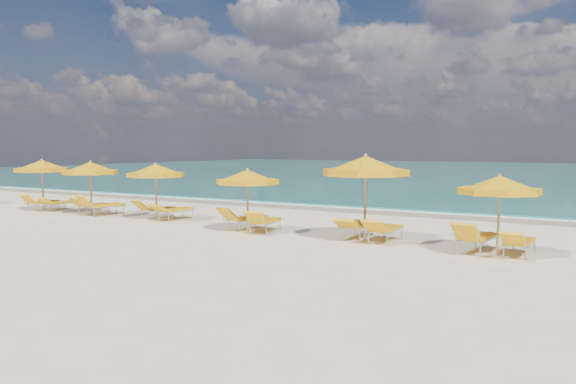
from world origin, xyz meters
The scene contains 23 objects.
ground_plane centered at (0.00, 0.00, 0.00)m, with size 120.00×120.00×0.00m, color beige.
ocean centered at (0.00, 48.00, 0.00)m, with size 120.00×80.00×0.30m, color #12685A.
wet_sand_band centered at (0.00, 7.40, 0.00)m, with size 120.00×2.60×0.01m, color tan.
foam_line centered at (0.00, 8.20, 0.00)m, with size 120.00×1.20×0.03m, color white.
whitecap_near centered at (-6.00, 17.00, 0.00)m, with size 14.00×0.36×0.05m, color white.
umbrella_1 centered at (-11.48, 0.10, 1.95)m, with size 2.90×2.90×2.28m.
umbrella_2 centered at (-8.49, 0.14, 1.90)m, with size 2.69×2.69×2.23m.
umbrella_3 centered at (-5.09, 0.31, 1.87)m, with size 2.49×2.49×2.20m.
umbrella_4 centered at (-0.37, -0.48, 1.79)m, with size 2.70×2.70×2.10m.
umbrella_5 centered at (3.60, -0.19, 2.21)m, with size 3.06×3.06×2.59m.
umbrella_6 centered at (7.38, -0.48, 1.80)m, with size 2.76×2.76×2.11m.
lounger_1_left centered at (-11.95, 0.39, 0.21)m, with size 0.63×1.70×0.79m.
lounger_1_right centered at (-11.08, 0.60, 0.20)m, with size 0.71×1.76×0.68m.
lounger_2_left centered at (-8.94, 0.62, 0.21)m, with size 0.62×1.72×0.74m.
lounger_2_right centered at (-8.04, 0.40, 0.24)m, with size 1.03×2.01×0.92m.
lounger_3_left centered at (-5.59, 0.87, 0.21)m, with size 0.89×1.79×0.77m.
lounger_3_right centered at (-4.58, 0.76, 0.23)m, with size 0.79×1.98×0.72m.
lounger_4_left centered at (-0.79, 0.05, 0.23)m, with size 0.98×1.96×0.84m.
lounger_4_right centered at (0.14, -0.22, 0.23)m, with size 0.92×1.90×0.83m.
lounger_5_left centered at (3.12, 0.32, 0.24)m, with size 0.81×2.12×0.75m.
lounger_5_right centered at (4.14, 0.05, 0.23)m, with size 0.66×1.91×0.79m.
lounger_6_left centered at (6.83, -0.28, 0.24)m, with size 0.90×1.98×0.92m.
lounger_6_right centered at (7.87, -0.25, 0.22)m, with size 0.68×1.81×0.76m.
Camera 1 is at (9.87, -15.49, 2.78)m, focal length 35.00 mm.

